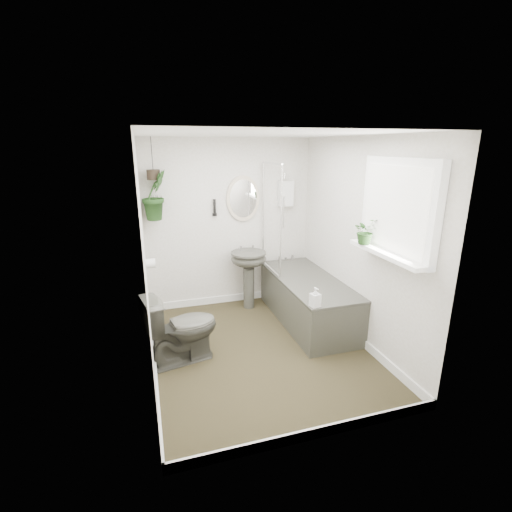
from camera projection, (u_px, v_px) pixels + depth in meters
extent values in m
cube|color=black|center=(260.00, 350.00, 4.17)|extent=(2.30, 2.80, 0.02)
cube|color=white|center=(261.00, 133.00, 3.50)|extent=(2.30, 2.80, 0.02)
cube|color=white|center=(229.00, 224.00, 5.13)|extent=(2.30, 0.02, 2.30)
cube|color=white|center=(322.00, 305.00, 2.55)|extent=(2.30, 0.02, 2.30)
cube|color=white|center=(144.00, 261.00, 3.51)|extent=(0.02, 2.80, 2.30)
cube|color=white|center=(358.00, 242.00, 4.16)|extent=(0.02, 2.80, 2.30)
cube|color=white|center=(260.00, 345.00, 4.16)|extent=(2.30, 2.80, 0.10)
cube|color=white|center=(286.00, 194.00, 5.17)|extent=(0.20, 0.10, 0.35)
ellipsoid|color=beige|center=(243.00, 199.00, 5.05)|extent=(0.46, 0.03, 0.62)
cylinder|color=black|center=(215.00, 207.00, 4.95)|extent=(0.04, 0.04, 0.22)
cylinder|color=white|center=(150.00, 263.00, 4.24)|extent=(0.11, 0.11, 0.11)
cube|color=white|center=(398.00, 208.00, 3.36)|extent=(0.08, 1.00, 0.90)
cube|color=white|center=(387.00, 253.00, 3.46)|extent=(0.18, 1.00, 0.04)
cube|color=white|center=(394.00, 209.00, 3.35)|extent=(0.01, 0.86, 0.76)
imported|color=#3E3D36|center=(181.00, 328.00, 3.85)|extent=(0.82, 0.57, 0.76)
imported|color=black|center=(365.00, 231.00, 3.68)|extent=(0.26, 0.23, 0.27)
imported|color=black|center=(155.00, 195.00, 4.58)|extent=(0.43, 0.42, 0.62)
imported|color=#2C2626|center=(315.00, 297.00, 3.85)|extent=(0.11, 0.11, 0.21)
cylinder|color=black|center=(153.00, 175.00, 4.51)|extent=(0.16, 0.16, 0.12)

